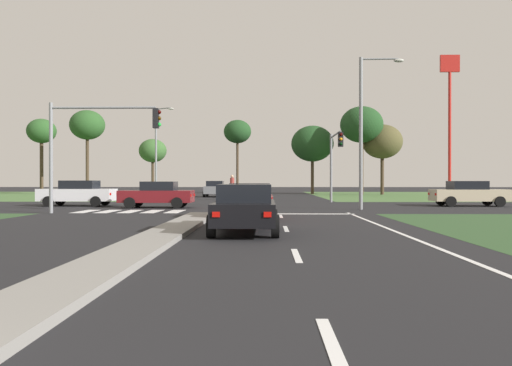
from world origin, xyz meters
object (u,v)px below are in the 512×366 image
object	(u,v)px
car_maroon_sixth	(157,194)
treeline_near	(42,132)
car_red_second	(250,200)
street_lamp_third	(158,147)
car_beige_third	(469,193)
treeline_seventh	(382,142)
treeline_sixth	(362,125)
street_lamp_second	(365,124)
treeline_fourth	(237,132)
pedestrian_at_median	(232,184)
fastfood_pole_sign	(450,95)
car_grey_fourth	(215,189)
car_black_near	(245,208)
treeline_third	(153,151)
traffic_signal_near_left	(93,136)
traffic_signal_far_right	(335,153)
car_white_fifth	(78,193)
treeline_second	(87,126)
treeline_fifth	(312,144)

from	to	relation	value
car_maroon_sixth	treeline_near	size ratio (longest dim) A/B	0.46
car_red_second	street_lamp_third	world-z (taller)	street_lamp_third
car_beige_third	treeline_seventh	distance (m)	27.82
car_beige_third	treeline_sixth	distance (m)	27.15
car_red_second	street_lamp_second	bearing A→B (deg)	47.46
treeline_fourth	pedestrian_at_median	bearing A→B (deg)	-87.86
car_beige_third	fastfood_pole_sign	xyz separation A→B (m)	(4.75, 16.97, 8.86)
car_grey_fourth	treeline_fourth	size ratio (longest dim) A/B	0.46
car_black_near	treeline_seventh	world-z (taller)	treeline_seventh
treeline_third	treeline_sixth	world-z (taller)	treeline_sixth
traffic_signal_near_left	traffic_signal_far_right	world-z (taller)	traffic_signal_near_left
treeline_near	car_beige_third	bearing A→B (deg)	-37.34
street_lamp_second	car_white_fifth	bearing A→B (deg)	167.94
street_lamp_second	treeline_seventh	xyz separation A→B (m)	(7.88, 31.27, 1.35)
car_black_near	car_white_fifth	size ratio (longest dim) A/B	0.94
car_black_near	street_lamp_third	xyz separation A→B (m)	(-10.07, 35.01, 4.14)
car_red_second	car_black_near	bearing A→B (deg)	-89.60
car_beige_third	pedestrian_at_median	world-z (taller)	pedestrian_at_median
traffic_signal_far_right	fastfood_pole_sign	size ratio (longest dim) A/B	0.39
fastfood_pole_sign	treeline_sixth	size ratio (longest dim) A/B	1.35
fastfood_pole_sign	car_black_near	bearing A→B (deg)	-117.96
street_lamp_third	car_black_near	bearing A→B (deg)	-73.95
car_black_near	street_lamp_second	world-z (taller)	street_lamp_second
treeline_fourth	treeline_second	bearing A→B (deg)	-163.27
treeline_second	treeline_third	size ratio (longest dim) A/B	1.48
street_lamp_third	car_beige_third	bearing A→B (deg)	-38.03
street_lamp_second	treeline_fifth	bearing A→B (deg)	89.90
street_lamp_third	treeline_sixth	world-z (taller)	treeline_sixth
car_grey_fourth	car_white_fifth	xyz separation A→B (m)	(-6.69, -18.72, 0.02)
car_beige_third	treeline_near	xyz separation A→B (m)	(-40.23, 30.69, 6.77)
treeline_fifth	treeline_sixth	bearing A→B (deg)	-30.72
car_maroon_sixth	fastfood_pole_sign	size ratio (longest dim) A/B	0.31
car_black_near	street_lamp_second	xyz separation A→B (m)	(6.01, 12.86, 3.94)
traffic_signal_near_left	street_lamp_second	distance (m)	14.24
street_lamp_third	treeline_near	size ratio (longest dim) A/B	0.95
treeline_fifth	street_lamp_third	bearing A→B (deg)	-145.53
street_lamp_second	car_grey_fourth	bearing A→B (deg)	115.02
street_lamp_third	treeline_fourth	xyz separation A→B (m)	(7.10, 13.18, 2.67)
treeline_fifth	car_black_near	bearing A→B (deg)	-97.50
pedestrian_at_median	treeline_third	distance (m)	22.26
traffic_signal_near_left	pedestrian_at_median	world-z (taller)	traffic_signal_near_left
car_white_fifth	treeline_third	world-z (taller)	treeline_third
traffic_signal_near_left	treeline_fifth	world-z (taller)	treeline_fifth
treeline_near	treeline_sixth	distance (m)	38.63
car_red_second	street_lamp_third	bearing A→B (deg)	109.23
car_maroon_sixth	street_lamp_third	world-z (taller)	street_lamp_third
car_grey_fourth	car_maroon_sixth	distance (m)	20.73
street_lamp_second	treeline_sixth	size ratio (longest dim) A/B	0.84
treeline_second	fastfood_pole_sign	bearing A→B (deg)	-13.88
car_red_second	treeline_near	bearing A→B (deg)	123.21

